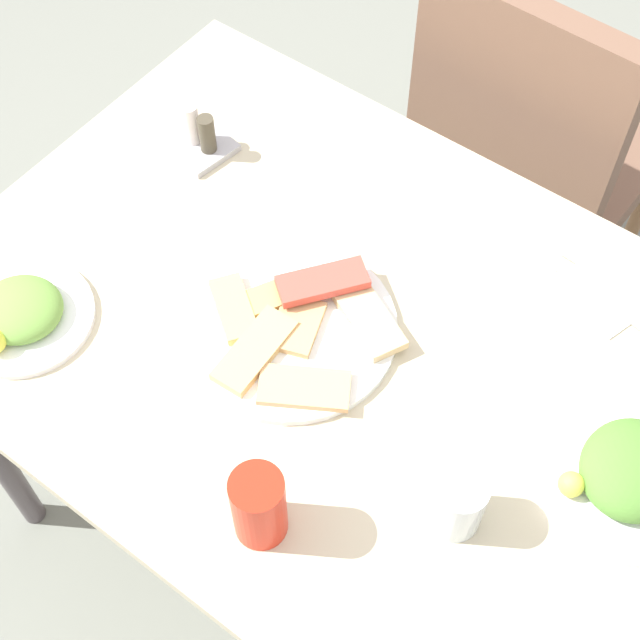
{
  "coord_description": "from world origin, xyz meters",
  "views": [
    {
      "loc": [
        0.4,
        -0.58,
        1.84
      ],
      "look_at": [
        -0.02,
        -0.02,
        0.77
      ],
      "focal_mm": 52.5,
      "sensor_mm": 36.0,
      "label": 1
    }
  ],
  "objects_px": {
    "soda_can": "(259,506)",
    "drinking_glass": "(458,503)",
    "pide_platter": "(293,327)",
    "condiment_caddy": "(200,138)",
    "salad_plate_rice": "(630,472)",
    "spoon": "(614,281)",
    "dining_table": "(339,363)",
    "fork": "(603,297)",
    "paper_napkin": "(608,291)",
    "salad_plate_greens": "(20,313)",
    "dining_chair": "(529,148)"
  },
  "relations": [
    {
      "from": "pide_platter",
      "to": "condiment_caddy",
      "type": "distance_m",
      "value": 0.38
    },
    {
      "from": "salad_plate_greens",
      "to": "salad_plate_rice",
      "type": "distance_m",
      "value": 0.84
    },
    {
      "from": "condiment_caddy",
      "to": "salad_plate_greens",
      "type": "bearing_deg",
      "value": -88.4
    },
    {
      "from": "salad_plate_rice",
      "to": "spoon",
      "type": "distance_m",
      "value": 0.31
    },
    {
      "from": "pide_platter",
      "to": "fork",
      "type": "relative_size",
      "value": 1.79
    },
    {
      "from": "paper_napkin",
      "to": "dining_table",
      "type": "bearing_deg",
      "value": -133.02
    },
    {
      "from": "soda_can",
      "to": "condiment_caddy",
      "type": "bearing_deg",
      "value": 137.1
    },
    {
      "from": "dining_chair",
      "to": "condiment_caddy",
      "type": "relative_size",
      "value": 8.83
    },
    {
      "from": "dining_chair",
      "to": "soda_can",
      "type": "relative_size",
      "value": 7.52
    },
    {
      "from": "pide_platter",
      "to": "dining_chair",
      "type": "bearing_deg",
      "value": 88.3
    },
    {
      "from": "salad_plate_greens",
      "to": "fork",
      "type": "relative_size",
      "value": 1.18
    },
    {
      "from": "pide_platter",
      "to": "fork",
      "type": "distance_m",
      "value": 0.45
    },
    {
      "from": "dining_chair",
      "to": "drinking_glass",
      "type": "distance_m",
      "value": 0.9
    },
    {
      "from": "salad_plate_rice",
      "to": "salad_plate_greens",
      "type": "bearing_deg",
      "value": -160.13
    },
    {
      "from": "soda_can",
      "to": "drinking_glass",
      "type": "height_order",
      "value": "soda_can"
    },
    {
      "from": "soda_can",
      "to": "drinking_glass",
      "type": "relative_size",
      "value": 1.3
    },
    {
      "from": "dining_chair",
      "to": "fork",
      "type": "xyz_separation_m",
      "value": [
        0.3,
        -0.4,
        0.22
      ]
    },
    {
      "from": "pide_platter",
      "to": "spoon",
      "type": "distance_m",
      "value": 0.47
    },
    {
      "from": "spoon",
      "to": "condiment_caddy",
      "type": "bearing_deg",
      "value": -163.02
    },
    {
      "from": "paper_napkin",
      "to": "condiment_caddy",
      "type": "bearing_deg",
      "value": -168.19
    },
    {
      "from": "pide_platter",
      "to": "paper_napkin",
      "type": "relative_size",
      "value": 2.53
    },
    {
      "from": "dining_table",
      "to": "pide_platter",
      "type": "bearing_deg",
      "value": -145.84
    },
    {
      "from": "dining_chair",
      "to": "spoon",
      "type": "distance_m",
      "value": 0.52
    },
    {
      "from": "salad_plate_rice",
      "to": "spoon",
      "type": "xyz_separation_m",
      "value": [
        -0.15,
        0.27,
        -0.02
      ]
    },
    {
      "from": "dining_table",
      "to": "pide_platter",
      "type": "distance_m",
      "value": 0.12
    },
    {
      "from": "soda_can",
      "to": "spoon",
      "type": "height_order",
      "value": "soda_can"
    },
    {
      "from": "dining_table",
      "to": "drinking_glass",
      "type": "height_order",
      "value": "drinking_glass"
    },
    {
      "from": "salad_plate_rice",
      "to": "paper_napkin",
      "type": "distance_m",
      "value": 0.29
    },
    {
      "from": "salad_plate_greens",
      "to": "salad_plate_rice",
      "type": "xyz_separation_m",
      "value": [
        0.79,
        0.29,
        0.0
      ]
    },
    {
      "from": "salad_plate_rice",
      "to": "condiment_caddy",
      "type": "distance_m",
      "value": 0.81
    },
    {
      "from": "dining_chair",
      "to": "spoon",
      "type": "relative_size",
      "value": 5.4
    },
    {
      "from": "dining_chair",
      "to": "soda_can",
      "type": "xyz_separation_m",
      "value": [
        0.12,
        -0.96,
        0.28
      ]
    },
    {
      "from": "soda_can",
      "to": "pide_platter",
      "type": "bearing_deg",
      "value": 119.74
    },
    {
      "from": "fork",
      "to": "condiment_caddy",
      "type": "xyz_separation_m",
      "value": [
        -0.65,
        -0.12,
        0.02
      ]
    },
    {
      "from": "soda_can",
      "to": "spoon",
      "type": "xyz_separation_m",
      "value": [
        0.18,
        0.59,
        -0.06
      ]
    },
    {
      "from": "drinking_glass",
      "to": "pide_platter",
      "type": "bearing_deg",
      "value": 163.04
    },
    {
      "from": "salad_plate_greens",
      "to": "condiment_caddy",
      "type": "height_order",
      "value": "condiment_caddy"
    },
    {
      "from": "salad_plate_greens",
      "to": "paper_napkin",
      "type": "xyz_separation_m",
      "value": [
        0.64,
        0.54,
        -0.02
      ]
    },
    {
      "from": "dining_chair",
      "to": "drinking_glass",
      "type": "height_order",
      "value": "dining_chair"
    },
    {
      "from": "salad_plate_greens",
      "to": "condiment_caddy",
      "type": "distance_m",
      "value": 0.4
    },
    {
      "from": "dining_table",
      "to": "fork",
      "type": "xyz_separation_m",
      "value": [
        0.27,
        0.27,
        0.09
      ]
    },
    {
      "from": "dining_table",
      "to": "dining_chair",
      "type": "bearing_deg",
      "value": 92.84
    },
    {
      "from": "salad_plate_greens",
      "to": "spoon",
      "type": "distance_m",
      "value": 0.85
    },
    {
      "from": "spoon",
      "to": "condiment_caddy",
      "type": "distance_m",
      "value": 0.67
    },
    {
      "from": "dining_table",
      "to": "salad_plate_greens",
      "type": "bearing_deg",
      "value": -146.19
    },
    {
      "from": "salad_plate_rice",
      "to": "fork",
      "type": "height_order",
      "value": "salad_plate_rice"
    },
    {
      "from": "paper_napkin",
      "to": "condiment_caddy",
      "type": "distance_m",
      "value": 0.67
    },
    {
      "from": "fork",
      "to": "paper_napkin",
      "type": "bearing_deg",
      "value": 98.44
    },
    {
      "from": "dining_chair",
      "to": "salad_plate_greens",
      "type": "distance_m",
      "value": 1.01
    },
    {
      "from": "condiment_caddy",
      "to": "spoon",
      "type": "bearing_deg",
      "value": 13.31
    }
  ]
}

